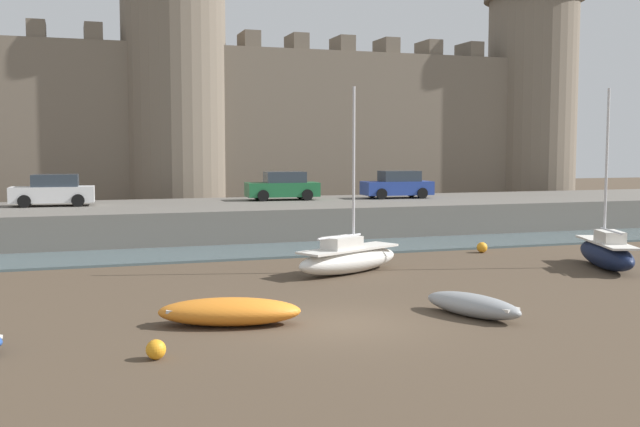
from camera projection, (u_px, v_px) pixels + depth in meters
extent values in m
plane|color=#4C3D2D|center=(341.00, 324.00, 19.56)|extent=(160.00, 160.00, 0.00)
cube|color=slate|center=(232.00, 252.00, 32.81)|extent=(80.00, 4.50, 0.10)
cube|color=#666059|center=(204.00, 220.00, 39.60)|extent=(66.74, 10.00, 1.66)
cube|color=#706354|center=(175.00, 133.00, 49.37)|extent=(54.74, 2.80, 11.30)
cylinder|color=#706354|center=(175.00, 98.00, 49.18)|extent=(6.75, 6.75, 15.83)
cylinder|color=#706354|center=(532.00, 106.00, 57.79)|extent=(6.75, 6.75, 15.83)
cube|color=#6A5E4F|center=(36.00, 31.00, 46.20)|extent=(1.10, 2.52, 1.10)
cube|color=#6A5E4F|center=(93.00, 34.00, 47.25)|extent=(1.10, 2.52, 1.10)
cube|color=#6A5E4F|center=(249.00, 41.00, 50.42)|extent=(1.10, 2.52, 1.10)
cube|color=#6A5E4F|center=(297.00, 43.00, 51.48)|extent=(1.10, 2.52, 1.10)
cube|color=#6A5E4F|center=(342.00, 45.00, 52.54)|extent=(1.10, 2.52, 1.10)
cube|color=#6A5E4F|center=(386.00, 47.00, 53.59)|extent=(1.10, 2.52, 1.10)
cube|color=#6A5E4F|center=(428.00, 49.00, 54.65)|extent=(1.10, 2.52, 1.10)
cube|color=#6A5E4F|center=(469.00, 51.00, 55.71)|extent=(1.10, 2.52, 1.10)
ellipsoid|color=#141E3D|center=(606.00, 255.00, 28.72)|extent=(2.76, 4.93, 1.04)
cube|color=silver|center=(606.00, 242.00, 28.68)|extent=(2.40, 4.33, 0.08)
cube|color=silver|center=(610.00, 237.00, 28.30)|extent=(1.19, 1.53, 0.44)
cylinder|color=silver|center=(607.00, 165.00, 28.66)|extent=(0.10, 0.10, 5.84)
cylinder|color=silver|center=(611.00, 231.00, 28.16)|extent=(0.81, 2.06, 0.08)
ellipsoid|color=orange|center=(230.00, 312.00, 19.44)|extent=(3.95, 2.35, 0.71)
ellipsoid|color=gold|center=(230.00, 309.00, 19.44)|extent=(3.22, 1.87, 0.39)
cube|color=beige|center=(240.00, 308.00, 19.45)|extent=(0.51, 1.19, 0.06)
cube|color=beige|center=(174.00, 309.00, 19.37)|extent=(0.48, 0.81, 0.08)
ellipsoid|color=silver|center=(349.00, 260.00, 27.62)|extent=(5.03, 3.42, 0.94)
cube|color=silver|center=(349.00, 249.00, 27.58)|extent=(4.41, 2.97, 0.08)
cube|color=silver|center=(342.00, 243.00, 27.30)|extent=(1.63, 1.41, 0.44)
cylinder|color=silver|center=(354.00, 167.00, 27.50)|extent=(0.10, 0.10, 5.91)
cylinder|color=silver|center=(340.00, 237.00, 27.19)|extent=(2.03, 1.06, 0.08)
ellipsoid|color=gray|center=(472.00, 305.00, 20.45)|extent=(2.04, 3.25, 0.63)
ellipsoid|color=silver|center=(472.00, 303.00, 20.45)|extent=(1.64, 2.65, 0.34)
cube|color=beige|center=(466.00, 300.00, 20.62)|extent=(0.83, 0.49, 0.06)
cube|color=beige|center=(510.00, 310.00, 19.52)|extent=(0.59, 0.46, 0.08)
sphere|color=orange|center=(156.00, 349.00, 16.28)|extent=(0.44, 0.44, 0.44)
sphere|color=orange|center=(482.00, 247.00, 33.04)|extent=(0.47, 0.47, 0.47)
cube|color=#1E6638|center=(282.00, 190.00, 42.74)|extent=(4.19, 1.92, 0.80)
cube|color=#2D3842|center=(285.00, 177.00, 42.72)|extent=(2.33, 1.61, 0.64)
cylinder|color=black|center=(263.00, 196.00, 41.62)|extent=(0.65, 0.21, 0.64)
cylinder|color=black|center=(258.00, 194.00, 43.25)|extent=(0.65, 0.21, 0.64)
cylinder|color=black|center=(307.00, 195.00, 42.29)|extent=(0.65, 0.21, 0.64)
cylinder|color=black|center=(300.00, 193.00, 43.92)|extent=(0.65, 0.21, 0.64)
cube|color=silver|center=(53.00, 194.00, 38.19)|extent=(4.19, 1.92, 0.80)
cube|color=#2D3842|center=(55.00, 181.00, 38.17)|extent=(2.33, 1.61, 0.64)
cylinder|color=black|center=(24.00, 201.00, 37.06)|extent=(0.65, 0.21, 0.64)
cylinder|color=black|center=(28.00, 199.00, 38.70)|extent=(0.65, 0.21, 0.64)
cylinder|color=black|center=(78.00, 200.00, 37.73)|extent=(0.65, 0.21, 0.64)
cylinder|color=black|center=(79.00, 198.00, 39.37)|extent=(0.65, 0.21, 0.64)
cube|color=#263F99|center=(397.00, 188.00, 44.37)|extent=(4.19, 1.92, 0.80)
cube|color=#2D3842|center=(399.00, 176.00, 44.35)|extent=(2.33, 1.61, 0.64)
cylinder|color=black|center=(382.00, 194.00, 43.24)|extent=(0.65, 0.21, 0.64)
cylinder|color=black|center=(372.00, 192.00, 44.87)|extent=(0.65, 0.21, 0.64)
cylinder|color=black|center=(422.00, 193.00, 43.91)|extent=(0.65, 0.21, 0.64)
cylinder|color=black|center=(411.00, 192.00, 45.54)|extent=(0.65, 0.21, 0.64)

